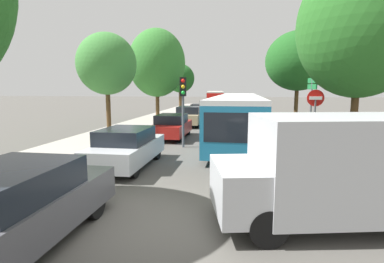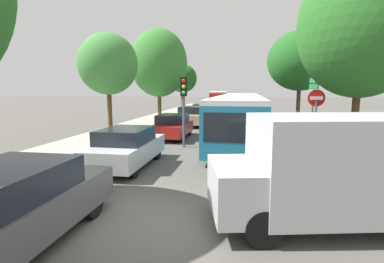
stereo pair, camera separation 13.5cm
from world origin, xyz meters
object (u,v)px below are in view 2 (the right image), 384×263
(queued_car_tan, at_px, (192,116))
(tree_right_near, at_px, (362,30))
(no_entry_sign, at_px, (316,112))
(tree_left_distant, at_px, (183,79))
(articulated_bus, at_px, (239,112))
(tree_left_far, at_px, (159,65))
(city_bus_rear, at_px, (218,98))
(queued_car_black, at_px, (202,111))
(tree_left_mid, at_px, (108,64))
(queued_car_graphite, at_px, (10,207))
(queued_car_blue, at_px, (210,106))
(queued_car_red, at_px, (173,126))
(traffic_light, at_px, (184,96))
(white_van, at_px, (342,168))
(direction_sign_post, at_px, (313,94))
(tree_right_mid, at_px, (300,61))
(queued_car_silver, at_px, (127,147))

(queued_car_tan, bearing_deg, tree_right_near, -139.76)
(no_entry_sign, bearing_deg, tree_left_distant, -155.26)
(articulated_bus, relative_size, tree_left_far, 2.08)
(articulated_bus, xyz_separation_m, city_bus_rear, (-3.79, 30.23, -0.01))
(queued_car_tan, xyz_separation_m, no_entry_sign, (6.93, -9.57, 1.12))
(articulated_bus, distance_m, tree_left_far, 10.51)
(queued_car_black, xyz_separation_m, tree_left_mid, (-3.43, -13.40, 3.50))
(queued_car_graphite, relative_size, tree_left_far, 0.55)
(queued_car_blue, bearing_deg, tree_left_far, 162.20)
(queued_car_graphite, height_order, queued_car_red, queued_car_graphite)
(tree_left_distant, bearing_deg, traffic_light, -78.56)
(tree_left_distant, bearing_deg, queued_car_red, -80.45)
(traffic_light, distance_m, tree_right_near, 7.84)
(tree_right_near, bearing_deg, queued_car_black, 117.19)
(no_entry_sign, bearing_deg, traffic_light, -99.42)
(tree_left_far, xyz_separation_m, tree_right_near, (11.72, -12.71, 0.19))
(city_bus_rear, height_order, tree_left_mid, tree_left_mid)
(queued_car_graphite, distance_m, traffic_light, 9.96)
(white_van, height_order, tree_right_near, tree_right_near)
(city_bus_rear, relative_size, direction_sign_post, 3.16)
(direction_sign_post, bearing_deg, queued_car_red, -2.50)
(city_bus_rear, distance_m, queued_car_graphite, 44.38)
(queued_car_red, height_order, tree_right_mid, tree_right_mid)
(queued_car_silver, bearing_deg, queued_car_blue, -0.40)
(articulated_bus, xyz_separation_m, tree_right_near, (4.65, -5.77, 3.68))
(no_entry_sign, height_order, tree_right_near, tree_right_near)
(tree_right_near, bearing_deg, no_entry_sign, 165.05)
(white_van, bearing_deg, city_bus_rear, -94.11)
(queued_car_tan, relative_size, tree_left_far, 0.54)
(no_entry_sign, height_order, tree_left_mid, tree_left_mid)
(direction_sign_post, bearing_deg, queued_car_graphite, 52.94)
(traffic_light, bearing_deg, queued_car_black, 172.08)
(city_bus_rear, height_order, queued_car_tan, city_bus_rear)
(white_van, xyz_separation_m, tree_right_near, (2.40, 6.40, 3.85))
(tree_left_far, bearing_deg, queued_car_red, -69.38)
(direction_sign_post, height_order, tree_left_distant, tree_left_distant)
(queued_car_red, height_order, tree_left_mid, tree_left_mid)
(queued_car_silver, xyz_separation_m, queued_car_black, (0.23, 18.99, -0.04))
(no_entry_sign, xyz_separation_m, tree_left_distant, (-10.07, 21.86, 2.15))
(queued_car_silver, xyz_separation_m, tree_right_mid, (8.25, 13.06, 4.13))
(tree_left_mid, distance_m, tree_left_distant, 19.29)
(no_entry_sign, height_order, tree_left_distant, tree_left_distant)
(queued_car_blue, bearing_deg, queued_car_tan, -179.80)
(white_van, bearing_deg, traffic_light, -70.08)
(queued_car_silver, bearing_deg, tree_left_distant, 6.82)
(tree_right_near, bearing_deg, city_bus_rear, 103.19)
(queued_car_blue, bearing_deg, traffic_light, -176.93)
(queued_car_red, distance_m, direction_sign_post, 7.94)
(queued_car_black, xyz_separation_m, tree_right_mid, (8.02, -5.92, 4.17))
(traffic_light, height_order, tree_left_far, tree_left_far)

